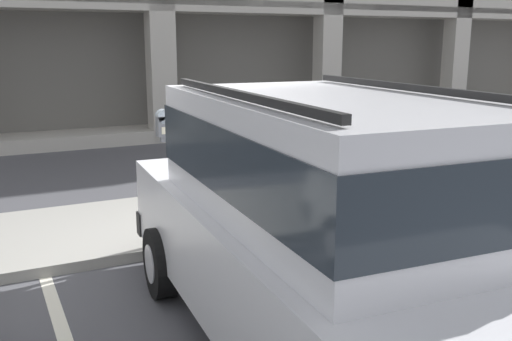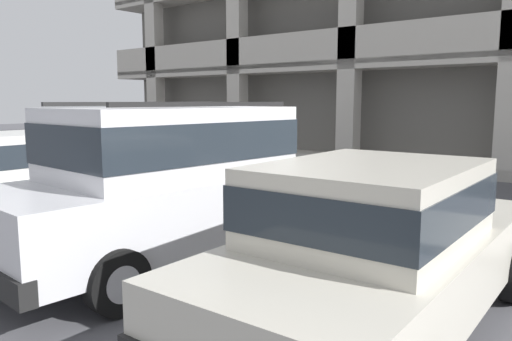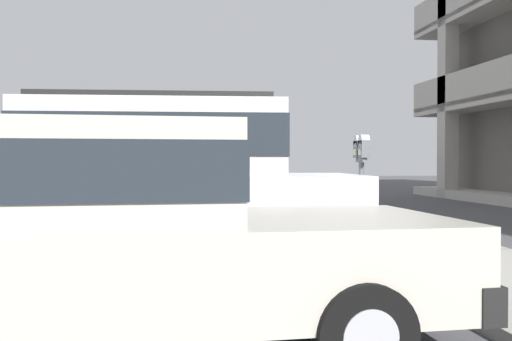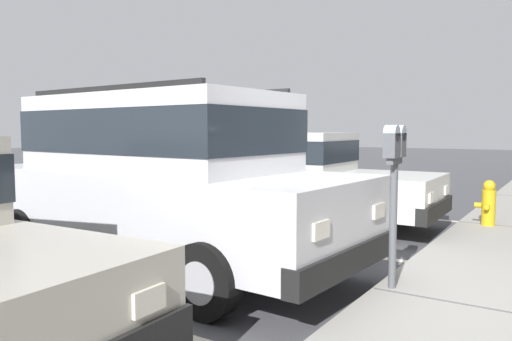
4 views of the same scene
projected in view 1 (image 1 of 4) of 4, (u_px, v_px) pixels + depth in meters
ground_plane at (197, 264)px, 6.28m from camera, size 80.00×80.00×0.10m
sidewalk at (162, 221)px, 7.39m from camera, size 40.00×2.20×0.12m
parking_stall_lines at (393, 280)px, 5.71m from camera, size 12.61×4.80×0.01m
silver_suv at (326, 218)px, 4.15m from camera, size 2.22×4.88×2.03m
parking_meter_near at (173, 144)px, 6.25m from camera, size 0.35×0.12×1.51m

